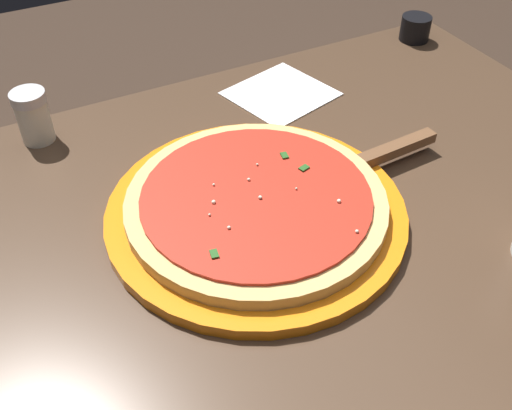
{
  "coord_description": "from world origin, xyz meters",
  "views": [
    {
      "loc": [
        -0.27,
        -0.46,
        1.21
      ],
      "look_at": [
        -0.03,
        0.01,
        0.74
      ],
      "focal_mm": 42.46,
      "sensor_mm": 36.0,
      "label": 1
    }
  ],
  "objects_px": {
    "pizza": "(256,202)",
    "parmesan_shaker": "(33,116)",
    "napkin_folded_right": "(281,94)",
    "cup_small_sauce": "(415,28)",
    "pizza_server": "(369,160)",
    "serving_plate": "(256,213)"
  },
  "relations": [
    {
      "from": "pizza",
      "to": "parmesan_shaker",
      "type": "xyz_separation_m",
      "value": [
        -0.19,
        0.28,
        0.01
      ]
    },
    {
      "from": "pizza",
      "to": "napkin_folded_right",
      "type": "height_order",
      "value": "pizza"
    },
    {
      "from": "pizza",
      "to": "cup_small_sauce",
      "type": "distance_m",
      "value": 0.53
    },
    {
      "from": "cup_small_sauce",
      "to": "napkin_folded_right",
      "type": "relative_size",
      "value": 0.36
    },
    {
      "from": "napkin_folded_right",
      "to": "parmesan_shaker",
      "type": "distance_m",
      "value": 0.36
    },
    {
      "from": "pizza_server",
      "to": "napkin_folded_right",
      "type": "bearing_deg",
      "value": 91.47
    },
    {
      "from": "serving_plate",
      "to": "napkin_folded_right",
      "type": "relative_size",
      "value": 2.52
    },
    {
      "from": "pizza",
      "to": "serving_plate",
      "type": "bearing_deg",
      "value": 144.81
    },
    {
      "from": "napkin_folded_right",
      "to": "parmesan_shaker",
      "type": "height_order",
      "value": "parmesan_shaker"
    },
    {
      "from": "serving_plate",
      "to": "pizza",
      "type": "height_order",
      "value": "pizza"
    },
    {
      "from": "pizza",
      "to": "cup_small_sauce",
      "type": "bearing_deg",
      "value": 31.67
    },
    {
      "from": "serving_plate",
      "to": "cup_small_sauce",
      "type": "height_order",
      "value": "cup_small_sauce"
    },
    {
      "from": "pizza_server",
      "to": "cup_small_sauce",
      "type": "relative_size",
      "value": 4.37
    },
    {
      "from": "serving_plate",
      "to": "napkin_folded_right",
      "type": "bearing_deg",
      "value": 54.9
    },
    {
      "from": "serving_plate",
      "to": "napkin_folded_right",
      "type": "distance_m",
      "value": 0.28
    },
    {
      "from": "cup_small_sauce",
      "to": "parmesan_shaker",
      "type": "height_order",
      "value": "parmesan_shaker"
    },
    {
      "from": "pizza",
      "to": "pizza_server",
      "type": "xyz_separation_m",
      "value": [
        0.17,
        0.01,
        -0.0
      ]
    },
    {
      "from": "pizza",
      "to": "parmesan_shaker",
      "type": "height_order",
      "value": "parmesan_shaker"
    },
    {
      "from": "napkin_folded_right",
      "to": "pizza",
      "type": "bearing_deg",
      "value": -125.1
    },
    {
      "from": "pizza",
      "to": "parmesan_shaker",
      "type": "bearing_deg",
      "value": 124.57
    },
    {
      "from": "pizza_server",
      "to": "cup_small_sauce",
      "type": "height_order",
      "value": "cup_small_sauce"
    },
    {
      "from": "cup_small_sauce",
      "to": "parmesan_shaker",
      "type": "relative_size",
      "value": 0.69
    }
  ]
}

